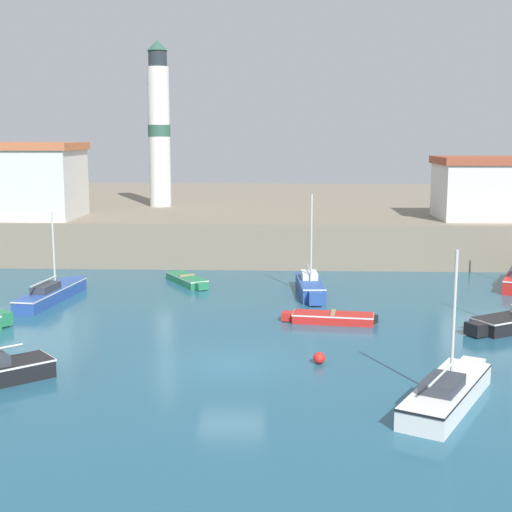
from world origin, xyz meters
name	(u,v)px	position (x,y,z in m)	size (l,w,h in m)	color
ground_plane	(231,363)	(0.00, 0.00, 0.00)	(200.00, 200.00, 0.00)	#235670
quay_seawall	(263,214)	(0.00, 39.01, 1.49)	(120.00, 40.00, 2.97)	gray
sailboat_white_1	(448,391)	(7.27, -3.91, 0.44)	(4.03, 6.14, 5.01)	white
sailboat_blue_2	(52,293)	(-10.20, 10.04, 0.42)	(2.01, 6.94, 4.65)	#284C9E
sailboat_blue_5	(310,286)	(3.39, 12.12, 0.49)	(1.53, 5.50, 5.52)	#284C9E
dinghy_red_6	(331,317)	(4.16, 6.21, 0.24)	(4.46, 1.67, 0.52)	red
dinghy_green_7	(187,280)	(-3.69, 14.67, 0.25)	(2.93, 4.04, 0.53)	#237A4C
mooring_buoy	(319,358)	(3.33, 0.09, 0.23)	(0.45, 0.45, 0.45)	red
lighthouse	(159,127)	(-8.00, 30.75, 9.23)	(1.75, 1.75, 12.90)	silver
harbor_shed_near_wharf	(491,188)	(16.00, 23.10, 5.09)	(7.46, 5.64, 4.19)	silver
harbor_shed_mid_row	(23,180)	(-16.00, 22.40, 5.57)	(7.81, 6.07, 5.14)	silver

